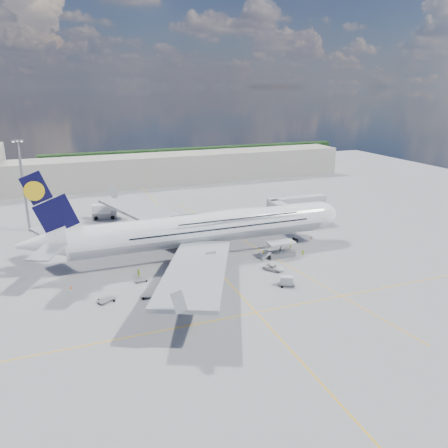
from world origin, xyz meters
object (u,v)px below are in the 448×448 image
object	(u,v)px
dolly_row_c	(150,295)
catering_truck_outer	(104,212)
crew_wing	(139,273)
service_van	(273,268)
dolly_row_a	(141,280)
crew_van	(264,255)
crew_tug	(217,282)
crew_nose	(291,245)
catering_truck_inner	(129,230)
cargo_loader	(280,251)
cone_wing_left_inner	(140,237)
cone_tail	(71,287)
airliner	(204,228)
dolly_nose_near	(214,273)
crew_loader	(303,253)
cone_wing_left_outer	(140,224)
baggage_tug	(215,273)
jet_bridge	(292,205)
light_mast	(24,185)
dolly_row_b	(168,287)
cone_wing_right_outer	(186,292)
dolly_nose_far	(286,281)
dolly_back	(106,300)
cone_nose	(311,238)

from	to	relation	value
dolly_row_c	catering_truck_outer	world-z (taller)	catering_truck_outer
crew_wing	service_van	bearing A→B (deg)	-113.28
dolly_row_a	crew_van	xyz separation A→B (m)	(29.79, 2.93, 0.52)
catering_truck_outer	crew_tug	size ratio (longest dim) A/B	4.06
crew_nose	catering_truck_inner	bearing A→B (deg)	112.92
cargo_loader	cone_wing_left_inner	world-z (taller)	cargo_loader
cone_tail	crew_tug	bearing A→B (deg)	-19.16
crew_tug	airliner	bearing A→B (deg)	92.38
dolly_row_c	cone_tail	xyz separation A→B (m)	(-14.09, 9.43, -0.09)
dolly_nose_near	crew_tug	world-z (taller)	crew_tug
crew_loader	crew_tug	bearing A→B (deg)	-122.59
cone_wing_left_outer	baggage_tug	bearing A→B (deg)	-78.83
dolly_row_c	crew_wing	xyz separation A→B (m)	(-0.20, 10.04, 0.53)
jet_bridge	crew_van	size ratio (longest dim) A/B	11.55
catering_truck_inner	cone_wing_left_inner	world-z (taller)	catering_truck_inner
dolly_nose_near	service_van	distance (m)	13.26
dolly_row_a	cone_tail	world-z (taller)	cone_tail
dolly_row_c	crew_wing	distance (m)	10.06
cargo_loader	crew_wing	distance (m)	33.75
crew_van	light_mast	bearing A→B (deg)	3.18
dolly_row_c	crew_wing	world-z (taller)	crew_wing
cargo_loader	catering_truck_inner	xyz separation A→B (m)	(-31.32, 28.03, 0.51)
crew_wing	crew_nose	bearing A→B (deg)	-93.75
crew_wing	crew_tug	distance (m)	17.28
cone_wing_left_inner	cone_tail	size ratio (longest dim) A/B	0.89
airliner	dolly_row_b	size ratio (longest dim) A/B	20.74
airliner	crew_van	bearing A→B (deg)	-27.82
baggage_tug	cone_wing_right_outer	xyz separation A→B (m)	(-8.17, -5.82, -0.50)
jet_bridge	dolly_nose_far	world-z (taller)	jet_bridge
dolly_row_a	crew_loader	world-z (taller)	crew_loader
airliner	cargo_loader	bearing A→B (deg)	-23.23
light_mast	dolly_nose_near	distance (m)	61.84
jet_bridge	cargo_loader	bearing A→B (deg)	-125.75
light_mast	baggage_tug	bearing A→B (deg)	-51.09
cone_tail	catering_truck_outer	bearing A→B (deg)	75.97
dolly_row_a	crew_tug	size ratio (longest dim) A/B	1.39
dolly_back	baggage_tug	distance (m)	23.41
dolly_nose_near	cone_nose	size ratio (longest dim) A/B	6.10
dolly_nose_near	crew_tug	distance (m)	6.01
jet_bridge	cone_wing_right_outer	distance (m)	49.69
catering_truck_inner	catering_truck_outer	size ratio (longest dim) A/B	0.83
dolly_row_c	service_van	distance (m)	28.41
cone_wing_left_inner	light_mast	bearing A→B (deg)	148.37
light_mast	service_van	size ratio (longest dim) A/B	5.54
jet_bridge	baggage_tug	bearing A→B (deg)	-143.20
cone_wing_right_outer	jet_bridge	bearing A→B (deg)	36.53
crew_tug	jet_bridge	bearing A→B (deg)	53.89
dolly_back	catering_truck_inner	distance (m)	38.44
dolly_row_a	dolly_nose_near	size ratio (longest dim) A/B	0.86
cone_tail	crew_van	bearing A→B (deg)	1.50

